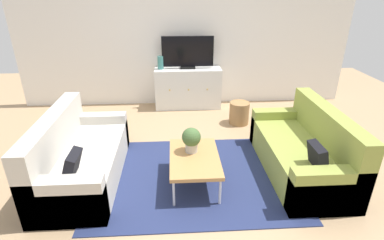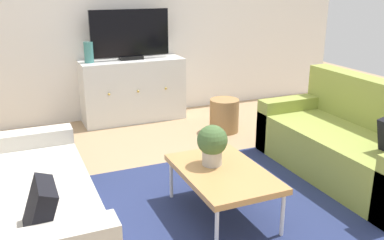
{
  "view_description": "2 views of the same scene",
  "coord_description": "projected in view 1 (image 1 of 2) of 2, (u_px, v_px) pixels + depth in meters",
  "views": [
    {
      "loc": [
        -0.23,
        -3.33,
        2.25
      ],
      "look_at": [
        0.0,
        0.3,
        0.59
      ],
      "focal_mm": 28.11,
      "sensor_mm": 36.0,
      "label": 1
    },
    {
      "loc": [
        -1.36,
        -2.82,
        1.71
      ],
      "look_at": [
        0.0,
        0.3,
        0.59
      ],
      "focal_mm": 40.07,
      "sensor_mm": 36.0,
      "label": 2
    }
  ],
  "objects": [
    {
      "name": "flat_screen_tv",
      "position": [
        188.0,
        53.0,
        5.61
      ],
      "size": [
        0.97,
        0.16,
        0.6
      ],
      "color": "black",
      "rests_on": "tv_console"
    },
    {
      "name": "couch_left_side",
      "position": [
        77.0,
        160.0,
        3.68
      ],
      "size": [
        0.83,
        1.75,
        0.85
      ],
      "color": "beige",
      "rests_on": "ground_plane"
    },
    {
      "name": "ground_plane",
      "position": [
        193.0,
        170.0,
        3.97
      ],
      "size": [
        10.0,
        10.0,
        0.0
      ],
      "primitive_type": "plane",
      "color": "tan"
    },
    {
      "name": "tv_console",
      "position": [
        188.0,
        88.0,
        5.88
      ],
      "size": [
        1.27,
        0.47,
        0.77
      ],
      "color": "silver",
      "rests_on": "ground_plane"
    },
    {
      "name": "potted_plant",
      "position": [
        191.0,
        139.0,
        3.6
      ],
      "size": [
        0.23,
        0.23,
        0.31
      ],
      "color": "#B7B2A8",
      "rests_on": "coffee_table"
    },
    {
      "name": "wall_back",
      "position": [
        185.0,
        35.0,
        5.73
      ],
      "size": [
        6.4,
        0.12,
        2.7
      ],
      "primitive_type": "cube",
      "color": "white",
      "rests_on": "ground_plane"
    },
    {
      "name": "wicker_basket",
      "position": [
        239.0,
        113.0,
        5.23
      ],
      "size": [
        0.34,
        0.34,
        0.39
      ],
      "primitive_type": "cylinder",
      "color": "#9E7547",
      "rests_on": "ground_plane"
    },
    {
      "name": "glass_vase",
      "position": [
        160.0,
        63.0,
        5.64
      ],
      "size": [
        0.11,
        0.11,
        0.24
      ],
      "primitive_type": "cylinder",
      "color": "teal",
      "rests_on": "tv_console"
    },
    {
      "name": "area_rug",
      "position": [
        194.0,
        176.0,
        3.83
      ],
      "size": [
        2.5,
        1.9,
        0.01
      ],
      "primitive_type": "cube",
      "color": "navy",
      "rests_on": "ground_plane"
    },
    {
      "name": "couch_right_side",
      "position": [
        306.0,
        152.0,
        3.84
      ],
      "size": [
        0.83,
        1.75,
        0.85
      ],
      "color": "olive",
      "rests_on": "ground_plane"
    },
    {
      "name": "coffee_table",
      "position": [
        194.0,
        159.0,
        3.57
      ],
      "size": [
        0.59,
        0.9,
        0.38
      ],
      "color": "#B7844C",
      "rests_on": "ground_plane"
    }
  ]
}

